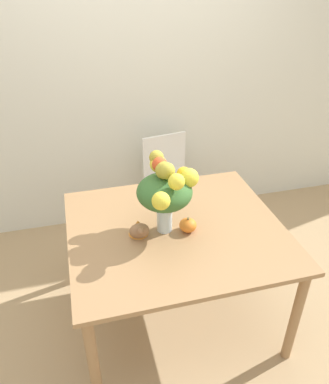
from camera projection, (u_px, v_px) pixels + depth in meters
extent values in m
plane|color=tan|center=(174.00, 311.00, 2.71)|extent=(12.00, 12.00, 0.00)
cube|color=silver|center=(132.00, 76.00, 3.09)|extent=(8.00, 0.06, 2.70)
cube|color=#9E754C|center=(176.00, 229.00, 2.32)|extent=(1.31, 1.16, 0.03)
cylinder|color=#9E754C|center=(93.00, 363.00, 1.96)|extent=(0.06, 0.06, 0.73)
cylinder|color=#9E754C|center=(295.00, 317.00, 2.22)|extent=(0.06, 0.06, 0.73)
cylinder|color=#9E754C|center=(80.00, 241.00, 2.82)|extent=(0.06, 0.06, 0.73)
cylinder|color=#9E754C|center=(227.00, 218.00, 3.07)|extent=(0.06, 0.06, 0.73)
cylinder|color=silver|center=(164.00, 216.00, 2.24)|extent=(0.09, 0.09, 0.21)
cylinder|color=silver|center=(164.00, 222.00, 2.26)|extent=(0.08, 0.08, 0.11)
cylinder|color=#38662D|center=(168.00, 209.00, 2.22)|extent=(0.01, 0.01, 0.27)
cylinder|color=#38662D|center=(165.00, 208.00, 2.23)|extent=(0.01, 0.00, 0.27)
cylinder|color=#38662D|center=(162.00, 209.00, 2.22)|extent=(0.01, 0.01, 0.27)
cylinder|color=#38662D|center=(162.00, 211.00, 2.20)|extent=(0.01, 0.01, 0.27)
cylinder|color=#38662D|center=(166.00, 211.00, 2.20)|extent=(0.01, 0.00, 0.27)
ellipsoid|color=#38662D|center=(164.00, 192.00, 2.15)|extent=(0.32, 0.32, 0.19)
sphere|color=#D64C23|center=(160.00, 165.00, 2.10)|extent=(0.09, 0.09, 0.09)
sphere|color=#AD9E33|center=(156.00, 157.00, 2.20)|extent=(0.09, 0.09, 0.09)
sphere|color=yellow|center=(189.00, 178.00, 2.13)|extent=(0.11, 0.11, 0.11)
sphere|color=yellow|center=(184.00, 174.00, 2.15)|extent=(0.08, 0.08, 0.08)
sphere|color=#AD9E33|center=(164.00, 170.00, 2.08)|extent=(0.10, 0.10, 0.10)
sphere|color=yellow|center=(176.00, 182.00, 1.99)|extent=(0.09, 0.09, 0.09)
sphere|color=yellow|center=(161.00, 201.00, 1.95)|extent=(0.10, 0.10, 0.10)
sphere|color=yellow|center=(158.00, 164.00, 2.20)|extent=(0.10, 0.10, 0.10)
sphere|color=#AD9E33|center=(167.00, 171.00, 2.05)|extent=(0.10, 0.10, 0.10)
ellipsoid|color=orange|center=(188.00, 225.00, 2.26)|extent=(0.11, 0.11, 0.08)
cylinder|color=brown|center=(188.00, 219.00, 2.24)|extent=(0.01, 0.01, 0.02)
ellipsoid|color=#936642|center=(139.00, 231.00, 2.21)|extent=(0.12, 0.09, 0.09)
cone|color=orange|center=(138.00, 227.00, 2.23)|extent=(0.12, 0.12, 0.10)
sphere|color=#936642|center=(141.00, 231.00, 2.15)|extent=(0.04, 0.04, 0.04)
cube|color=white|center=(173.00, 192.00, 3.27)|extent=(0.48, 0.48, 0.02)
cylinder|color=white|center=(163.00, 228.00, 3.20)|extent=(0.04, 0.04, 0.43)
cylinder|color=white|center=(198.00, 219.00, 3.31)|extent=(0.04, 0.04, 0.43)
cylinder|color=white|center=(149.00, 208.00, 3.46)|extent=(0.04, 0.04, 0.43)
cylinder|color=white|center=(182.00, 200.00, 3.58)|extent=(0.04, 0.04, 0.43)
cube|color=white|center=(164.00, 159.00, 3.30)|extent=(0.40, 0.08, 0.45)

